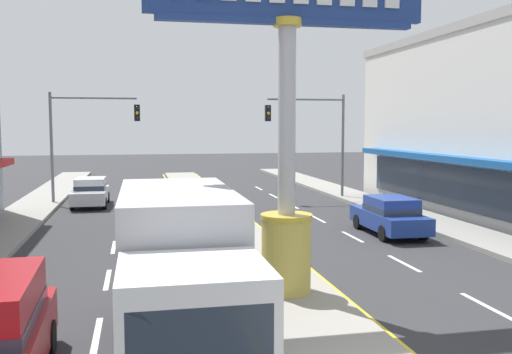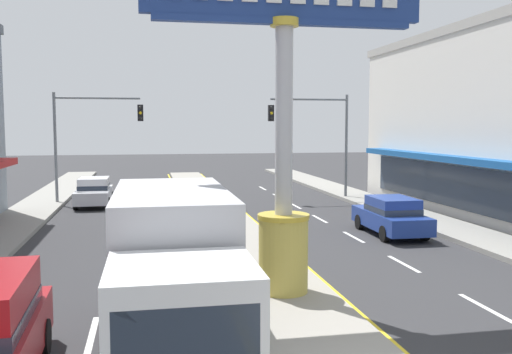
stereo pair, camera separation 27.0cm
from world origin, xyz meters
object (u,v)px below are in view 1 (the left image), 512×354
(box_truck_far_right_lane, at_px, (181,271))
(sedan_mid_left_lane, at_px, (91,192))
(sedan_near_right_lane, at_px, (390,215))
(traffic_light_left_side, at_px, (84,128))
(traffic_light_right_side, at_px, (315,128))
(district_sign, at_px, (287,121))

(box_truck_far_right_lane, bearing_deg, sedan_mid_left_lane, 98.81)
(sedan_near_right_lane, bearing_deg, traffic_light_left_side, 137.84)
(traffic_light_left_side, xyz_separation_m, box_truck_far_right_lane, (3.59, -22.04, -2.55))
(traffic_light_left_side, relative_size, box_truck_far_right_lane, 0.90)
(traffic_light_right_side, bearing_deg, sedan_near_right_lane, -91.52)
(sedan_near_right_lane, xyz_separation_m, sedan_mid_left_lane, (-12.47, 10.84, 0.00))
(traffic_light_left_side, height_order, sedan_mid_left_lane, traffic_light_left_side)
(district_sign, bearing_deg, sedan_mid_left_lane, 109.11)
(district_sign, distance_m, sedan_near_right_lane, 10.20)
(sedan_mid_left_lane, bearing_deg, district_sign, -70.89)
(sedan_near_right_lane, relative_size, box_truck_far_right_lane, 0.63)
(traffic_light_right_side, xyz_separation_m, sedan_mid_left_lane, (-12.76, 0.03, -3.46))
(district_sign, bearing_deg, box_truck_far_right_lane, -131.37)
(traffic_light_right_side, relative_size, sedan_near_right_lane, 1.43)
(traffic_light_left_side, bearing_deg, district_sign, -70.78)
(district_sign, bearing_deg, traffic_light_right_side, 70.05)
(traffic_light_right_side, distance_m, box_truck_far_right_lane, 23.44)
(traffic_light_right_side, xyz_separation_m, sedan_near_right_lane, (-0.29, -10.81, -3.46))
(traffic_light_right_side, bearing_deg, sedan_mid_left_lane, 179.85)
(traffic_light_right_side, xyz_separation_m, box_truck_far_right_lane, (-9.45, -21.29, -2.55))
(sedan_near_right_lane, relative_size, sedan_mid_left_lane, 1.01)
(district_sign, xyz_separation_m, sedan_mid_left_lane, (-6.24, 18.00, -3.72))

